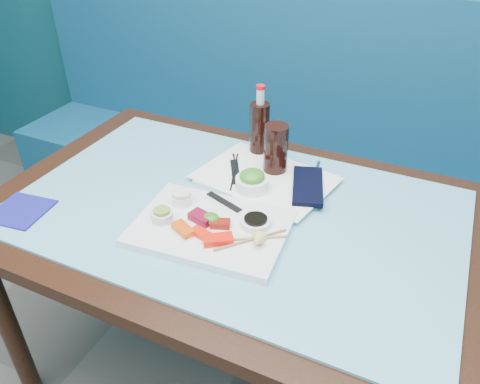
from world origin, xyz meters
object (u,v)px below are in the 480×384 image
at_px(sashimi_plate, 211,228).
at_px(blue_napkin, 21,211).
at_px(dining_table, 235,233).
at_px(booth_bench, 314,179).
at_px(cola_glass, 276,149).
at_px(seaweed_bowl, 252,184).
at_px(cola_bottle_body, 260,130).
at_px(serving_tray, 265,180).

xyz_separation_m(sashimi_plate, blue_napkin, (-0.52, -0.15, -0.01)).
relative_size(dining_table, blue_napkin, 9.78).
height_order(booth_bench, cola_glass, booth_bench).
xyz_separation_m(seaweed_bowl, cola_bottle_body, (-0.07, 0.22, 0.06)).
height_order(dining_table, cola_glass, cola_glass).
xyz_separation_m(cola_glass, cola_bottle_body, (-0.09, 0.09, 0.00)).
distance_m(sashimi_plate, blue_napkin, 0.54).
bearing_deg(cola_glass, dining_table, -98.90).
relative_size(booth_bench, dining_table, 2.14).
relative_size(dining_table, cola_bottle_body, 7.73).
height_order(sashimi_plate, cola_bottle_body, cola_bottle_body).
relative_size(serving_tray, blue_napkin, 2.47).
distance_m(seaweed_bowl, cola_glass, 0.14).
xyz_separation_m(seaweed_bowl, cola_glass, (0.02, 0.13, 0.06)).
distance_m(dining_table, serving_tray, 0.19).
relative_size(booth_bench, cola_bottle_body, 16.57).
xyz_separation_m(serving_tray, cola_bottle_body, (-0.08, 0.15, 0.08)).
relative_size(sashimi_plate, seaweed_bowl, 4.08).
distance_m(booth_bench, sashimi_plate, 1.04).
height_order(booth_bench, dining_table, booth_bench).
relative_size(sashimi_plate, cola_bottle_body, 2.18).
bearing_deg(cola_bottle_body, dining_table, -79.28).
height_order(sashimi_plate, blue_napkin, sashimi_plate).
distance_m(seaweed_bowl, blue_napkin, 0.65).
bearing_deg(cola_bottle_body, seaweed_bowl, -71.78).
relative_size(cola_glass, blue_napkin, 1.06).
bearing_deg(sashimi_plate, blue_napkin, -169.03).
relative_size(seaweed_bowl, cola_glass, 0.64).
xyz_separation_m(dining_table, serving_tray, (0.02, 0.16, 0.10)).
bearing_deg(serving_tray, blue_napkin, -134.73).
bearing_deg(serving_tray, dining_table, -91.11).
bearing_deg(sashimi_plate, seaweed_bowl, 78.10).
distance_m(cola_glass, blue_napkin, 0.75).
bearing_deg(sashimi_plate, cola_glass, 77.35).
bearing_deg(booth_bench, sashimi_plate, -90.63).
relative_size(booth_bench, seaweed_bowl, 31.03).
bearing_deg(serving_tray, cola_glass, 87.01).
height_order(booth_bench, seaweed_bowl, booth_bench).
height_order(seaweed_bowl, cola_bottle_body, cola_bottle_body).
bearing_deg(blue_napkin, dining_table, 26.83).
height_order(seaweed_bowl, blue_napkin, seaweed_bowl).
relative_size(booth_bench, serving_tray, 8.49).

